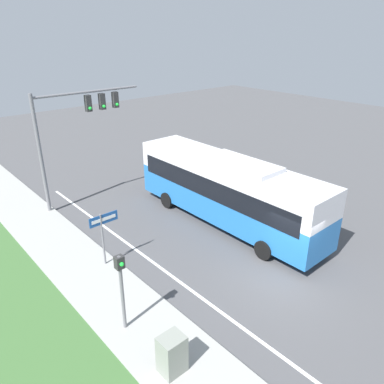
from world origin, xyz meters
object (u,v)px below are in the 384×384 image
(pedestrian_signal, at_px, (121,281))
(utility_cabinet, at_px, (172,354))
(street_sign, at_px, (103,229))
(signal_gantry, at_px, (75,122))
(bus, at_px, (227,187))

(pedestrian_signal, xyz_separation_m, utility_cabinet, (0.10, -2.47, -1.28))
(street_sign, height_order, utility_cabinet, street_sign)
(signal_gantry, relative_size, street_sign, 2.61)
(bus, bearing_deg, signal_gantry, 120.74)
(signal_gantry, bearing_deg, bus, -59.26)
(pedestrian_signal, height_order, utility_cabinet, pedestrian_signal)
(signal_gantry, relative_size, pedestrian_signal, 2.20)
(pedestrian_signal, distance_m, street_sign, 4.10)
(signal_gantry, distance_m, street_sign, 7.76)
(utility_cabinet, bearing_deg, pedestrian_signal, 92.38)
(pedestrian_signal, relative_size, utility_cabinet, 2.33)
(signal_gantry, distance_m, utility_cabinet, 14.15)
(pedestrian_signal, bearing_deg, signal_gantry, 70.18)
(bus, height_order, street_sign, bus)
(signal_gantry, xyz_separation_m, utility_cabinet, (-3.70, -13.03, -4.08))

